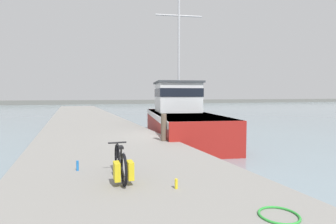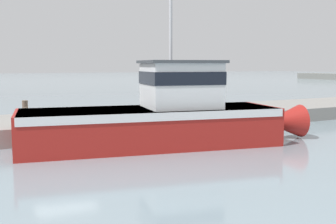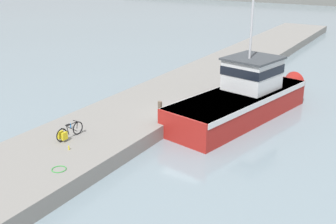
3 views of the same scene
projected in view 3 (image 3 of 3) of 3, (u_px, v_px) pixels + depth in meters
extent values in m
plane|color=gray|center=(188.00, 131.00, 24.04)|extent=(320.00, 320.00, 0.00)
cube|color=gray|center=(139.00, 113.00, 25.57)|extent=(5.65, 80.00, 0.79)
cube|color=maroon|center=(238.00, 106.00, 25.61)|extent=(5.40, 11.17, 1.60)
cone|color=maroon|center=(288.00, 85.00, 29.99)|extent=(1.88, 2.19, 1.52)
cube|color=silver|center=(239.00, 96.00, 25.39)|extent=(5.42, 10.97, 0.32)
cube|color=silver|center=(252.00, 74.00, 25.94)|extent=(3.20, 3.41, 1.88)
cube|color=black|center=(253.00, 69.00, 25.83)|extent=(3.26, 3.48, 0.53)
cube|color=#3D4247|center=(253.00, 58.00, 25.60)|extent=(3.45, 3.68, 0.12)
cylinder|color=#B2B2B7|center=(253.00, 12.00, 24.33)|extent=(0.14, 0.14, 5.52)
torus|color=black|center=(62.00, 135.00, 20.56)|extent=(0.09, 0.69, 0.68)
torus|color=black|center=(78.00, 128.00, 21.42)|extent=(0.09, 0.69, 0.68)
cylinder|color=black|center=(65.00, 135.00, 20.73)|extent=(0.05, 0.37, 0.19)
cylinder|color=black|center=(68.00, 130.00, 20.85)|extent=(0.04, 0.15, 0.52)
cylinder|color=black|center=(65.00, 130.00, 20.68)|extent=(0.06, 0.49, 0.39)
cylinder|color=black|center=(72.00, 129.00, 21.07)|extent=(0.07, 0.70, 0.53)
cylinder|color=black|center=(72.00, 124.00, 21.02)|extent=(0.06, 0.57, 0.05)
cylinder|color=black|center=(77.00, 125.00, 21.33)|extent=(0.04, 0.10, 0.35)
cylinder|color=black|center=(76.00, 121.00, 21.23)|extent=(0.44, 0.06, 0.04)
cube|color=black|center=(68.00, 125.00, 20.77)|extent=(0.11, 0.24, 0.05)
cube|color=gold|center=(61.00, 135.00, 20.68)|extent=(0.13, 0.32, 0.38)
cube|color=gold|center=(65.00, 136.00, 20.54)|extent=(0.13, 0.32, 0.38)
cylinder|color=brown|center=(160.00, 111.00, 23.13)|extent=(0.24, 0.24, 1.13)
torus|color=green|center=(59.00, 169.00, 17.92)|extent=(0.63, 0.63, 0.04)
cylinder|color=yellow|center=(69.00, 148.00, 19.75)|extent=(0.06, 0.06, 0.20)
cylinder|color=blue|center=(71.00, 126.00, 22.28)|extent=(0.06, 0.06, 0.25)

